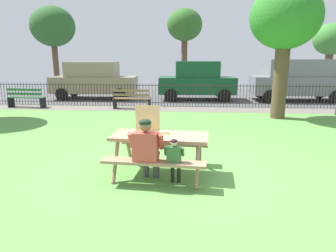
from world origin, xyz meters
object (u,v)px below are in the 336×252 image
Objects in this scene: pizza_box_open at (146,129)px; pizza_slice_on_table at (167,134)px; park_bench_left at (26,98)px; far_tree_center at (331,41)px; picnic_table_foreground at (160,144)px; parked_car_far_left at (94,80)px; far_tree_midleft at (185,26)px; park_bench_center at (132,99)px; adult_at_table at (147,148)px; parked_car_center at (298,79)px; parked_car_left at (197,80)px; far_tree_left at (53,27)px; child_at_table at (174,158)px; tree_midground_right at (285,20)px.

pizza_box_open is 0.40m from pizza_slice_on_table.
far_tree_center is (17.16, 10.27, 2.91)m from park_bench_left.
picnic_table_foreground is 11.31m from parked_car_far_left.
parked_car_far_left is at bearing -122.74° from far_tree_midleft.
park_bench_center is (-1.70, 7.22, -0.45)m from pizza_box_open.
park_bench_left reaches higher than pizza_slice_on_table.
adult_at_table is 12.44m from parked_car_center.
picnic_table_foreground is at bearing -90.10° from far_tree_midleft.
parked_car_left reaches higher than park_bench_center.
parked_car_far_left reaches higher than pizza_slice_on_table.
far_tree_left is (-10.04, 17.49, 3.61)m from pizza_slice_on_table.
picnic_table_foreground is at bearing -174.12° from pizza_slice_on_table.
pizza_box_open is at bearing 176.26° from picnic_table_foreground.
child_at_table reaches higher than picnic_table_foreground.
far_tree_midleft reaches higher than parked_car_left.
pizza_box_open reaches higher than pizza_slice_on_table.
tree_midground_right reaches higher than park_bench_center.
far_tree_center reaches higher than parked_car_left.
parked_car_far_left is at bearing -154.50° from far_tree_center.
child_at_table is 0.53× the size of park_bench_left.
pizza_box_open is 0.56m from adult_at_table.
picnic_table_foreground is 17.91m from far_tree_midleft.
far_tree_left reaches higher than park_bench_left.
far_tree_midleft is at bearing 79.02° from park_bench_center.
parked_car_left is 0.67× the size of far_tree_left.
parked_car_far_left is at bearing 112.19° from adult_at_table.
parked_car_left reaches higher than picnic_table_foreground.
park_bench_center is at bearing -0.00° from park_bench_left.
tree_midground_right reaches higher than child_at_table.
child_at_table is at bearing -60.63° from picnic_table_foreground.
far_tree_midleft is 1.24× the size of far_tree_center.
parked_car_left is at bearing 83.62° from pizza_box_open.
parked_car_far_left is 16.83m from far_tree_center.
parked_car_left is at bearing -143.15° from far_tree_center.
parked_car_left is (0.76, 10.31, 0.23)m from pizza_slice_on_table.
tree_midground_right is (3.94, 6.20, 2.76)m from adult_at_table.
adult_at_table is (-0.30, -0.50, -0.12)m from pizza_slice_on_table.
far_tree_midleft is (-0.10, 17.49, 3.59)m from pizza_slice_on_table.
far_tree_midleft reaches higher than adult_at_table.
far_tree_left is 1.05× the size of far_tree_midleft.
tree_midground_right is at bearing 57.54° from adult_at_table.
parked_car_far_left is at bearing 113.94° from picnic_table_foreground.
parked_car_center is 1.02× the size of far_tree_center.
adult_at_table is at bearing -49.84° from park_bench_left.
picnic_table_foreground is 10.37m from parked_car_left.
parked_car_center is at bearing -50.47° from far_tree_midleft.
parked_car_left is (0.58, 10.88, 0.49)m from child_at_table.
picnic_table_foreground is 7.40m from tree_midground_right.
far_tree_midleft is at bearing 89.03° from pizza_box_open.
park_bench_center is (-2.27, 7.79, -0.10)m from child_at_table.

